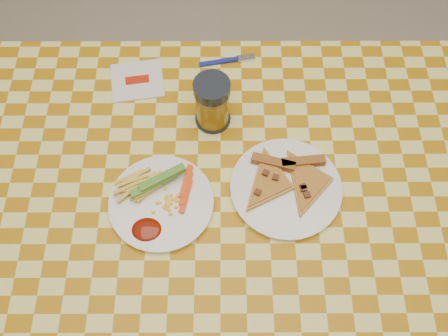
{
  "coord_description": "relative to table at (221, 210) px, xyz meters",
  "views": [
    {
      "loc": [
        0.01,
        -0.45,
        1.73
      ],
      "look_at": [
        0.01,
        0.06,
        0.78
      ],
      "focal_mm": 40.0,
      "sensor_mm": 36.0,
      "label": 1
    }
  ],
  "objects": [
    {
      "name": "plate_left",
      "position": [
        -0.13,
        -0.02,
        0.08
      ],
      "size": [
        0.23,
        0.23,
        0.01
      ],
      "primitive_type": "cylinder",
      "rotation": [
        0.0,
        0.0,
        0.05
      ],
      "color": "white",
      "rests_on": "table"
    },
    {
      "name": "fork",
      "position": [
        0.02,
        0.37,
        0.08
      ],
      "size": [
        0.14,
        0.04,
        0.01
      ],
      "rotation": [
        0.0,
        0.0,
        0.19
      ],
      "color": "#151D92",
      "rests_on": "table"
    },
    {
      "name": "drink_glass",
      "position": [
        -0.02,
        0.2,
        0.14
      ],
      "size": [
        0.08,
        0.08,
        0.13
      ],
      "color": "black",
      "rests_on": "table"
    },
    {
      "name": "fries_veggies",
      "position": [
        -0.13,
        -0.0,
        0.1
      ],
      "size": [
        0.19,
        0.17,
        0.04
      ],
      "color": "#EFD04C",
      "rests_on": "plate_left"
    },
    {
      "name": "napkin",
      "position": [
        -0.2,
        0.31,
        0.08
      ],
      "size": [
        0.14,
        0.13,
        0.01
      ],
      "rotation": [
        0.0,
        0.0,
        0.15
      ],
      "color": "white",
      "rests_on": "table"
    },
    {
      "name": "plate_right",
      "position": [
        0.14,
        0.02,
        0.08
      ],
      "size": [
        0.3,
        0.3,
        0.01
      ],
      "primitive_type": "cylinder",
      "rotation": [
        0.0,
        0.0,
        -0.36
      ],
      "color": "white",
      "rests_on": "table"
    },
    {
      "name": "pizza_slices",
      "position": [
        0.14,
        0.03,
        0.09
      ],
      "size": [
        0.23,
        0.21,
        0.02
      ],
      "color": "gold",
      "rests_on": "plate_right"
    },
    {
      "name": "table",
      "position": [
        0.0,
        0.0,
        0.0
      ],
      "size": [
        1.28,
        0.88,
        0.76
      ],
      "color": "white",
      "rests_on": "ground"
    },
    {
      "name": "ground",
      "position": [
        0.0,
        0.0,
        -0.68
      ],
      "size": [
        8.0,
        8.0,
        0.0
      ],
      "primitive_type": "plane",
      "color": "beige",
      "rests_on": "ground"
    }
  ]
}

